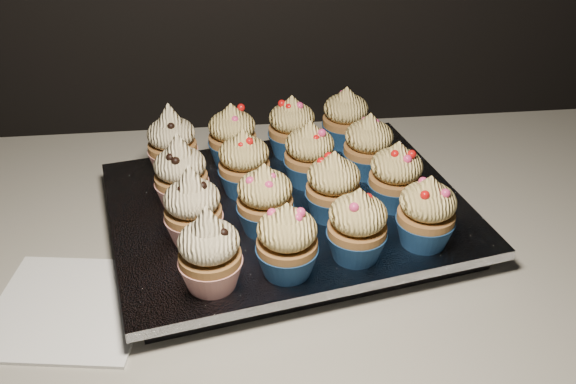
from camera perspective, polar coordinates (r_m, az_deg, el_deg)
name	(u,v)px	position (r m, az deg, el deg)	size (l,w,h in m)	color
worktop	(391,244)	(0.80, 9.12, -4.57)	(2.44, 0.64, 0.04)	beige
napkin	(70,307)	(0.70, -18.83, -9.69)	(0.15, 0.15, 0.00)	white
baking_tray	(288,219)	(0.77, 0.00, -2.43)	(0.38, 0.29, 0.02)	black
foil_lining	(288,207)	(0.76, 0.00, -1.39)	(0.41, 0.32, 0.01)	silver
cupcake_0	(210,252)	(0.62, -6.98, -5.36)	(0.06, 0.06, 0.10)	#A41F16
cupcake_1	(287,242)	(0.64, -0.09, -4.46)	(0.06, 0.06, 0.08)	navy
cupcake_2	(357,226)	(0.66, 6.17, -3.07)	(0.06, 0.06, 0.08)	navy
cupcake_3	(426,213)	(0.69, 12.20, -1.88)	(0.06, 0.06, 0.08)	navy
cupcake_4	(193,209)	(0.69, -8.45, -1.49)	(0.06, 0.06, 0.10)	#A41F16
cupcake_5	(265,201)	(0.70, -2.06, -0.76)	(0.06, 0.06, 0.08)	navy
cupcake_6	(333,187)	(0.72, 4.04, 0.42)	(0.06, 0.06, 0.08)	navy
cupcake_7	(395,177)	(0.75, 9.53, 1.33)	(0.06, 0.06, 0.08)	navy
cupcake_8	(181,174)	(0.75, -9.50, 1.55)	(0.06, 0.06, 0.10)	#A41F16
cupcake_9	(244,164)	(0.77, -3.91, 2.48)	(0.06, 0.06, 0.08)	navy
cupcake_10	(309,155)	(0.78, 1.91, 3.30)	(0.06, 0.06, 0.08)	navy
cupcake_11	(368,147)	(0.81, 7.15, 4.00)	(0.06, 0.06, 0.08)	navy
cupcake_12	(172,143)	(0.82, -10.27, 4.33)	(0.06, 0.06, 0.10)	#A41F16
cupcake_13	(232,136)	(0.83, -4.97, 4.94)	(0.06, 0.06, 0.08)	navy
cupcake_14	(292,128)	(0.85, 0.34, 5.70)	(0.06, 0.06, 0.08)	navy
cupcake_15	(345,119)	(0.88, 5.12, 6.50)	(0.06, 0.06, 0.08)	navy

